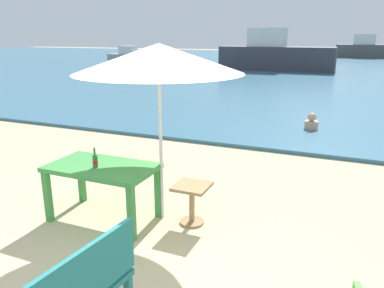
% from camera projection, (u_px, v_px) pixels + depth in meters
% --- Properties ---
extents(ground_plane, '(120.00, 120.00, 0.00)m').
position_uv_depth(ground_plane, '(119.00, 284.00, 3.76)').
color(ground_plane, '#C6B287').
extents(sea_water, '(120.00, 50.00, 0.08)m').
position_uv_depth(sea_water, '(328.00, 65.00, 30.26)').
color(sea_water, '#386B84').
rests_on(sea_water, ground_plane).
extents(picnic_table_green, '(1.40, 0.80, 0.76)m').
position_uv_depth(picnic_table_green, '(102.00, 173.00, 4.92)').
color(picnic_table_green, '#3D8C42').
rests_on(picnic_table_green, ground_plane).
extents(beer_bottle_amber, '(0.07, 0.07, 0.26)m').
position_uv_depth(beer_bottle_amber, '(95.00, 160.00, 4.80)').
color(beer_bottle_amber, '#2D662D').
rests_on(beer_bottle_amber, picnic_table_green).
extents(patio_umbrella, '(2.10, 2.10, 2.30)m').
position_uv_depth(patio_umbrella, '(159.00, 59.00, 4.55)').
color(patio_umbrella, silver).
rests_on(patio_umbrella, ground_plane).
extents(side_table_wood, '(0.44, 0.44, 0.54)m').
position_uv_depth(side_table_wood, '(192.00, 198.00, 4.88)').
color(side_table_wood, '#9E7A51').
rests_on(side_table_wood, ground_plane).
extents(swimmer_person, '(0.34, 0.34, 0.41)m').
position_uv_depth(swimmer_person, '(311.00, 123.00, 9.59)').
color(swimmer_person, tan).
rests_on(swimmer_person, sea_water).
extents(boat_cargo_ship, '(6.52, 1.78, 2.37)m').
position_uv_depth(boat_cargo_ship, '(368.00, 49.00, 38.98)').
color(boat_cargo_ship, '#4C4C4C').
rests_on(boat_cargo_ship, sea_water).
extents(boat_sailboat, '(7.57, 2.06, 2.75)m').
position_uv_depth(boat_sailboat, '(275.00, 55.00, 25.39)').
color(boat_sailboat, '#38383F').
rests_on(boat_sailboat, sea_water).
extents(boat_barge, '(4.02, 1.10, 1.46)m').
position_uv_depth(boat_barge, '(131.00, 58.00, 30.15)').
color(boat_barge, gray).
rests_on(boat_barge, sea_water).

